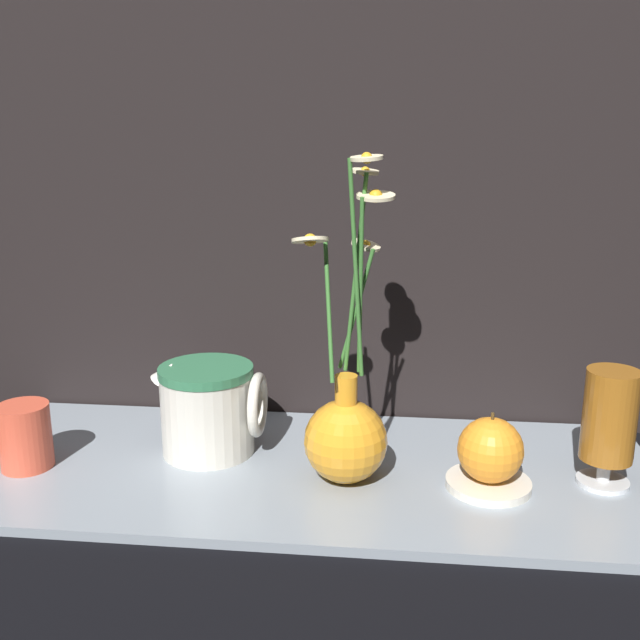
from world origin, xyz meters
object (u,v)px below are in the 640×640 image
Objects in this scene: ceramic_pitcher at (209,405)px; vase_with_flowers at (346,429)px; tea_glass at (609,419)px; yellow_mug at (23,436)px; orange_fruit at (490,450)px.

vase_with_flowers is at bearing -18.34° from ceramic_pitcher.
ceramic_pitcher is 0.50m from tea_glass.
tea_glass is at bearing 2.28° from yellow_mug.
yellow_mug is 0.97× the size of orange_fruit.
vase_with_flowers is 2.65× the size of ceramic_pitcher.
ceramic_pitcher is at bearing 175.35° from tea_glass.
orange_fruit reaches higher than yellow_mug.
vase_with_flowers is 0.18m from orange_fruit.
yellow_mug is 0.73m from tea_glass.
orange_fruit is at bearing -170.40° from tea_glass.
tea_glass reaches higher than ceramic_pitcher.
orange_fruit is (0.17, -0.00, -0.02)m from vase_with_flowers.
orange_fruit is (-0.14, -0.02, -0.04)m from tea_glass.
vase_with_flowers is 0.32m from tea_glass.
vase_with_flowers is at bearing 1.07° from yellow_mug.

